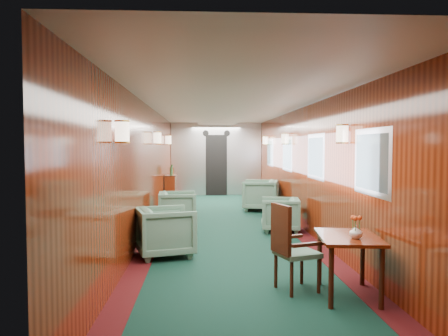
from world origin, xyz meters
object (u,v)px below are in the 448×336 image
armchair_left_far (178,208)px  armchair_right_near (280,215)px  side_chair (290,244)px  armchair_left_near (165,232)px  dining_table (348,245)px  armchair_right_far (260,195)px  credenza (171,189)px

armchair_left_far → armchair_right_near: bearing=-114.6°
side_chair → armchair_left_near: (-1.52, 1.66, -0.17)m
dining_table → armchair_right_near: dining_table is taller
dining_table → armchair_right_far: armchair_right_far is taller
armchair_right_far → armchair_left_near: bearing=-12.3°
armchair_right_far → armchair_right_near: bearing=12.4°
side_chair → credenza: (-1.83, 7.29, -0.10)m
armchair_left_far → side_chair: bearing=-163.9°
armchair_left_near → armchair_right_far: 4.91m
side_chair → armchair_right_near: (0.52, 3.42, -0.21)m
credenza → armchair_left_far: credenza is taller
armchair_left_far → armchair_right_near: armchair_left_far is taller
side_chair → armchair_right_far: (0.49, 6.13, -0.15)m
dining_table → armchair_left_far: bearing=122.2°
armchair_left_far → armchair_right_far: (1.97, 1.93, 0.04)m
side_chair → armchair_left_near: 2.26m
side_chair → armchair_right_far: 6.15m
dining_table → side_chair: size_ratio=0.96×
armchair_left_near → armchair_right_far: (2.02, 4.47, 0.03)m
dining_table → armchair_right_far: (-0.11, 6.32, -0.17)m
credenza → armchair_left_far: 3.11m
side_chair → credenza: 7.52m
dining_table → armchair_right_near: bearing=98.2°
armchair_left_near → armchair_right_near: 2.69m
armchair_left_near → armchair_right_near: size_ratio=1.12×
armchair_right_near → dining_table: bearing=9.7°
credenza → armchair_left_near: bearing=-86.9°
side_chair → armchair_right_near: 3.46m
armchair_right_near → armchair_right_far: 2.72m
side_chair → credenza: size_ratio=0.89×
dining_table → armchair_left_near: 2.83m
dining_table → armchair_left_near: size_ratio=1.19×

